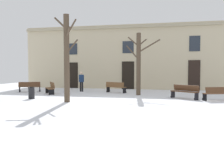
{
  "coord_description": "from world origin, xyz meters",
  "views": [
    {
      "loc": [
        3.84,
        -14.95,
        1.94
      ],
      "look_at": [
        0.0,
        1.8,
        0.91
      ],
      "focal_mm": 40.38,
      "sensor_mm": 36.0,
      "label": 1
    }
  ],
  "objects_px": {
    "bench_back_to_back_left": "(217,94)",
    "person_by_shop_door": "(81,81)",
    "tree_right_of_center": "(67,56)",
    "tree_foreground": "(139,63)",
    "streetlamp": "(65,63)",
    "bench_near_lamp": "(185,91)",
    "litter_bin": "(31,93)",
    "bench_near_center_tree": "(50,88)",
    "bench_by_litter_bin": "(30,87)",
    "bench_far_corner": "(116,87)"
  },
  "relations": [
    {
      "from": "bench_back_to_back_left",
      "to": "person_by_shop_door",
      "type": "relative_size",
      "value": 0.98
    },
    {
      "from": "tree_right_of_center",
      "to": "person_by_shop_door",
      "type": "relative_size",
      "value": 2.99
    },
    {
      "from": "bench_back_to_back_left",
      "to": "tree_foreground",
      "type": "bearing_deg",
      "value": -43.66
    },
    {
      "from": "streetlamp",
      "to": "bench_near_lamp",
      "type": "xyz_separation_m",
      "value": [
        10.09,
        -4.17,
        -1.95
      ]
    },
    {
      "from": "tree_foreground",
      "to": "streetlamp",
      "type": "bearing_deg",
      "value": 159.85
    },
    {
      "from": "litter_bin",
      "to": "bench_near_center_tree",
      "type": "distance_m",
      "value": 3.34
    },
    {
      "from": "tree_right_of_center",
      "to": "bench_by_litter_bin",
      "type": "height_order",
      "value": "tree_right_of_center"
    },
    {
      "from": "litter_bin",
      "to": "bench_near_lamp",
      "type": "xyz_separation_m",
      "value": [
        9.7,
        2.26,
        0.09
      ]
    },
    {
      "from": "litter_bin",
      "to": "bench_near_lamp",
      "type": "distance_m",
      "value": 9.96
    },
    {
      "from": "tree_foreground",
      "to": "bench_far_corner",
      "type": "relative_size",
      "value": 2.53
    },
    {
      "from": "tree_right_of_center",
      "to": "bench_near_center_tree",
      "type": "height_order",
      "value": "tree_right_of_center"
    },
    {
      "from": "streetlamp",
      "to": "bench_back_to_back_left",
      "type": "height_order",
      "value": "streetlamp"
    },
    {
      "from": "tree_foreground",
      "to": "streetlamp",
      "type": "distance_m",
      "value": 7.33
    },
    {
      "from": "streetlamp",
      "to": "person_by_shop_door",
      "type": "relative_size",
      "value": 2.34
    },
    {
      "from": "bench_back_to_back_left",
      "to": "bench_far_corner",
      "type": "bearing_deg",
      "value": -47.1
    },
    {
      "from": "bench_by_litter_bin",
      "to": "bench_far_corner",
      "type": "height_order",
      "value": "bench_far_corner"
    },
    {
      "from": "tree_right_of_center",
      "to": "streetlamp",
      "type": "xyz_separation_m",
      "value": [
        -3.27,
        7.38,
        -0.29
      ]
    },
    {
      "from": "litter_bin",
      "to": "bench_back_to_back_left",
      "type": "relative_size",
      "value": 0.45
    },
    {
      "from": "person_by_shop_door",
      "to": "streetlamp",
      "type": "bearing_deg",
      "value": 168.51
    },
    {
      "from": "bench_by_litter_bin",
      "to": "bench_far_corner",
      "type": "relative_size",
      "value": 0.99
    },
    {
      "from": "tree_right_of_center",
      "to": "streetlamp",
      "type": "bearing_deg",
      "value": 113.91
    },
    {
      "from": "streetlamp",
      "to": "bench_near_center_tree",
      "type": "distance_m",
      "value": 3.68
    },
    {
      "from": "bench_near_lamp",
      "to": "litter_bin",
      "type": "bearing_deg",
      "value": -130.66
    },
    {
      "from": "bench_far_corner",
      "to": "person_by_shop_door",
      "type": "height_order",
      "value": "person_by_shop_door"
    },
    {
      "from": "tree_right_of_center",
      "to": "bench_near_center_tree",
      "type": "xyz_separation_m",
      "value": [
        -3.2,
        4.27,
        -2.25
      ]
    },
    {
      "from": "person_by_shop_door",
      "to": "tree_right_of_center",
      "type": "bearing_deg",
      "value": -66.32
    },
    {
      "from": "bench_far_corner",
      "to": "bench_by_litter_bin",
      "type": "bearing_deg",
      "value": 32.14
    },
    {
      "from": "bench_by_litter_bin",
      "to": "bench_near_center_tree",
      "type": "distance_m",
      "value": 2.63
    },
    {
      "from": "bench_by_litter_bin",
      "to": "person_by_shop_door",
      "type": "distance_m",
      "value": 4.36
    },
    {
      "from": "bench_by_litter_bin",
      "to": "person_by_shop_door",
      "type": "xyz_separation_m",
      "value": [
        4.11,
        1.36,
        0.5
      ]
    },
    {
      "from": "bench_near_center_tree",
      "to": "streetlamp",
      "type": "bearing_deg",
      "value": 145.48
    },
    {
      "from": "streetlamp",
      "to": "bench_back_to_back_left",
      "type": "xyz_separation_m",
      "value": [
        11.92,
        -4.79,
        -1.99
      ]
    },
    {
      "from": "bench_near_lamp",
      "to": "bench_far_corner",
      "type": "distance_m",
      "value": 6.1
    },
    {
      "from": "streetlamp",
      "to": "litter_bin",
      "type": "distance_m",
      "value": 6.76
    },
    {
      "from": "bench_back_to_back_left",
      "to": "bench_near_lamp",
      "type": "distance_m",
      "value": 1.93
    },
    {
      "from": "litter_bin",
      "to": "bench_back_to_back_left",
      "type": "distance_m",
      "value": 11.65
    },
    {
      "from": "bench_by_litter_bin",
      "to": "bench_near_lamp",
      "type": "xyz_separation_m",
      "value": [
        12.44,
        -2.08,
        0.03
      ]
    },
    {
      "from": "bench_far_corner",
      "to": "litter_bin",
      "type": "bearing_deg",
      "value": 74.5
    },
    {
      "from": "bench_far_corner",
      "to": "bench_back_to_back_left",
      "type": "bearing_deg",
      "value": 176.54
    },
    {
      "from": "tree_foreground",
      "to": "litter_bin",
      "type": "distance_m",
      "value": 7.84
    },
    {
      "from": "tree_foreground",
      "to": "litter_bin",
      "type": "relative_size",
      "value": 6.02
    },
    {
      "from": "tree_right_of_center",
      "to": "bench_far_corner",
      "type": "bearing_deg",
      "value": 76.07
    },
    {
      "from": "tree_right_of_center",
      "to": "bench_far_corner",
      "type": "xyz_separation_m",
      "value": [
        1.56,
        6.3,
        -2.25
      ]
    },
    {
      "from": "bench_near_center_tree",
      "to": "bench_back_to_back_left",
      "type": "bearing_deg",
      "value": 46.1
    },
    {
      "from": "litter_bin",
      "to": "streetlamp",
      "type": "bearing_deg",
      "value": 93.51
    },
    {
      "from": "bench_near_center_tree",
      "to": "bench_far_corner",
      "type": "relative_size",
      "value": 0.95
    },
    {
      "from": "streetlamp",
      "to": "bench_by_litter_bin",
      "type": "relative_size",
      "value": 2.22
    },
    {
      "from": "tree_foreground",
      "to": "bench_near_center_tree",
      "type": "xyz_separation_m",
      "value": [
        -6.81,
        -0.59,
        -1.94
      ]
    },
    {
      "from": "tree_foreground",
      "to": "bench_back_to_back_left",
      "type": "relative_size",
      "value": 2.74
    },
    {
      "from": "litter_bin",
      "to": "tree_foreground",
      "type": "bearing_deg",
      "value": 31.05
    }
  ]
}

